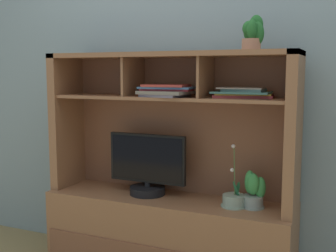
# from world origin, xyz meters

# --- Properties ---
(back_wall) EXTENTS (6.00, 0.02, 2.80)m
(back_wall) POSITION_xyz_m (0.00, 0.26, 1.40)
(back_wall) COLOR gray
(back_wall) RESTS_ON ground
(media_console) EXTENTS (1.59, 0.48, 1.44)m
(media_console) POSITION_xyz_m (0.00, 0.01, 0.42)
(media_console) COLOR brown
(media_console) RESTS_ON ground
(tv_monitor) EXTENTS (0.53, 0.23, 0.40)m
(tv_monitor) POSITION_xyz_m (-0.15, -0.00, 0.70)
(tv_monitor) COLOR black
(tv_monitor) RESTS_ON media_console
(potted_orchid) EXTENTS (0.16, 0.16, 0.37)m
(potted_orchid) POSITION_xyz_m (0.44, -0.03, 0.57)
(potted_orchid) COLOR #8DA18D
(potted_orchid) RESTS_ON media_console
(potted_fern) EXTENTS (0.14, 0.14, 0.22)m
(potted_fern) POSITION_xyz_m (0.55, 0.00, 0.62)
(potted_fern) COLOR gray
(potted_fern) RESTS_ON media_console
(magazine_stack_left) EXTENTS (0.36, 0.24, 0.06)m
(magazine_stack_left) POSITION_xyz_m (0.47, 0.02, 1.20)
(magazine_stack_left) COLOR #9C353A
(magazine_stack_left) RESTS_ON media_console
(magazine_stack_centre) EXTENTS (0.34, 0.27, 0.08)m
(magazine_stack_centre) POSITION_xyz_m (0.01, -0.05, 1.21)
(magazine_stack_centre) COLOR slate
(magazine_stack_centre) RESTS_ON media_console
(potted_succulent) EXTENTS (0.13, 0.12, 0.20)m
(potted_succulent) POSITION_xyz_m (0.52, -0.01, 1.53)
(potted_succulent) COLOR #AC7256
(potted_succulent) RESTS_ON media_console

